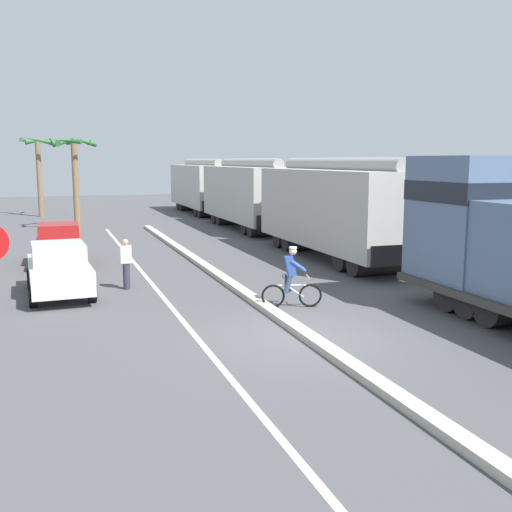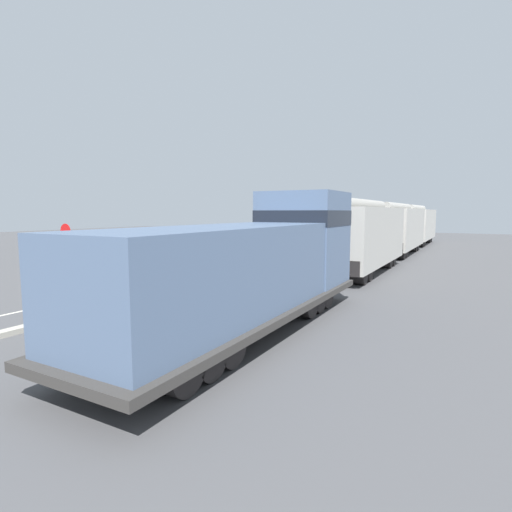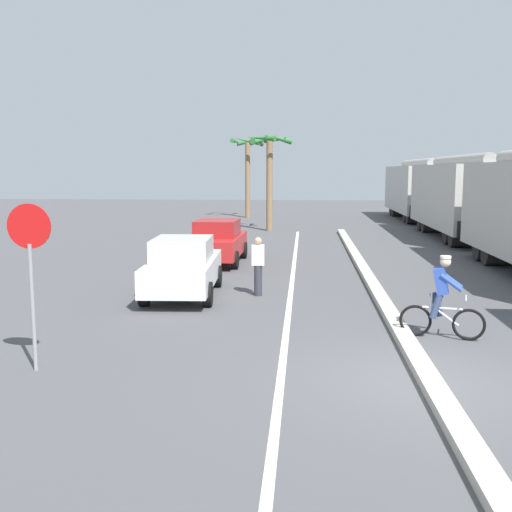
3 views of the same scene
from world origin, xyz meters
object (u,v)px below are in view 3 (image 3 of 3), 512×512
object	(u,v)px
hopper_car_middle	(458,197)
parked_car_white	(183,267)
parked_car_red	(218,241)
cyclist	(442,299)
stop_sign	(30,254)
palm_tree_near	(248,160)
pedestrian_by_cars	(258,265)
palm_tree_far	(270,156)
hopper_car_trailing	(416,190)

from	to	relation	value
hopper_car_middle	parked_car_white	distance (m)	18.74
hopper_car_middle	parked_car_red	world-z (taller)	hopper_car_middle
parked_car_white	cyclist	bearing A→B (deg)	-31.10
stop_sign	hopper_car_middle	bearing A→B (deg)	60.00
parked_car_white	hopper_car_middle	bearing A→B (deg)	53.84
stop_sign	palm_tree_near	distance (m)	33.93
palm_tree_near	pedestrian_by_cars	bearing A→B (deg)	-83.99
parked_car_white	parked_car_red	distance (m)	5.91
hopper_car_middle	palm_tree_far	size ratio (longest dim) A/B	1.92
palm_tree_far	parked_car_red	bearing A→B (deg)	-95.67
cyclist	palm_tree_near	distance (m)	32.20
cyclist	stop_sign	distance (m)	7.95
cyclist	palm_tree_far	distance (m)	22.54
hopper_car_middle	cyclist	distance (m)	19.45
parked_car_red	palm_tree_near	world-z (taller)	palm_tree_near
parked_car_red	pedestrian_by_cars	world-z (taller)	same
stop_sign	cyclist	bearing A→B (deg)	19.29
stop_sign	palm_tree_near	xyz separation A→B (m)	(0.47, 33.86, 2.11)
palm_tree_near	cyclist	bearing A→B (deg)	-77.47
palm_tree_far	hopper_car_trailing	bearing A→B (deg)	41.54
parked_car_white	parked_car_red	xyz separation A→B (m)	(0.10, 5.91, 0.00)
hopper_car_middle	pedestrian_by_cars	size ratio (longest dim) A/B	6.54
palm_tree_far	palm_tree_near	bearing A→B (deg)	102.74
hopper_car_middle	hopper_car_trailing	bearing A→B (deg)	90.00
hopper_car_trailing	stop_sign	size ratio (longest dim) A/B	3.68
parked_car_white	parked_car_red	size ratio (longest dim) A/B	1.01
palm_tree_near	pedestrian_by_cars	distance (m)	27.70
stop_sign	palm_tree_far	distance (m)	24.59
parked_car_white	stop_sign	world-z (taller)	stop_sign
hopper_car_middle	pedestrian_by_cars	bearing A→B (deg)	-121.18
stop_sign	parked_car_red	bearing A→B (deg)	83.41
hopper_car_middle	hopper_car_trailing	xyz separation A→B (m)	(0.00, 11.60, 0.00)
cyclist	stop_sign	size ratio (longest dim) A/B	0.60
parked_car_white	palm_tree_far	xyz separation A→B (m)	(1.31, 18.08, 3.38)
hopper_car_middle	parked_car_white	xyz separation A→B (m)	(-11.03, -15.10, -1.26)
palm_tree_far	pedestrian_by_cars	xyz separation A→B (m)	(0.73, -17.85, -3.35)
parked_car_white	pedestrian_by_cars	bearing A→B (deg)	6.46
cyclist	palm_tree_near	bearing A→B (deg)	102.53
parked_car_red	parked_car_white	bearing A→B (deg)	-90.94
hopper_car_trailing	cyclist	size ratio (longest dim) A/B	6.18
parked_car_white	cyclist	distance (m)	7.13
parked_car_white	palm_tree_far	world-z (taller)	palm_tree_far
hopper_car_middle	palm_tree_near	bearing A→B (deg)	133.56
parked_car_white	hopper_car_trailing	bearing A→B (deg)	67.55
pedestrian_by_cars	stop_sign	bearing A→B (deg)	-117.21
stop_sign	palm_tree_far	bearing A→B (deg)	83.87
hopper_car_middle	cyclist	world-z (taller)	hopper_car_middle
parked_car_red	palm_tree_far	distance (m)	12.69
palm_tree_near	stop_sign	bearing A→B (deg)	-90.79
hopper_car_trailing	parked_car_red	world-z (taller)	hopper_car_trailing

